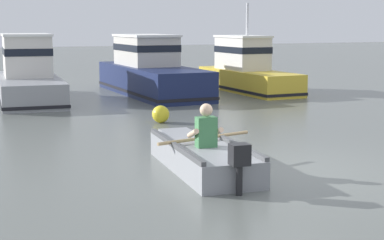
% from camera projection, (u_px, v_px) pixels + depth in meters
% --- Properties ---
extents(ground_plane, '(120.00, 120.00, 0.00)m').
position_uv_depth(ground_plane, '(289.00, 171.00, 10.45)').
color(ground_plane, slate).
extents(rowboat_with_person, '(1.97, 3.73, 1.19)m').
position_uv_depth(rowboat_with_person, '(202.00, 155.00, 10.54)').
color(rowboat_with_person, gray).
rests_on(rowboat_with_person, ground).
extents(moored_boat_grey, '(2.45, 6.14, 2.20)m').
position_uv_depth(moored_boat_grey, '(28.00, 76.00, 20.18)').
color(moored_boat_grey, gray).
rests_on(moored_boat_grey, ground).
extents(moored_boat_navy, '(2.13, 6.82, 2.14)m').
position_uv_depth(moored_boat_navy, '(150.00, 72.00, 21.90)').
color(moored_boat_navy, '#19234C').
rests_on(moored_boat_navy, ground).
extents(moored_boat_yellow, '(1.68, 5.48, 3.30)m').
position_uv_depth(moored_boat_yellow, '(246.00, 71.00, 22.89)').
color(moored_boat_yellow, gold).
rests_on(moored_boat_yellow, ground).
extents(mooring_buoy, '(0.45, 0.45, 0.45)m').
position_uv_depth(mooring_buoy, '(161.00, 114.00, 15.51)').
color(mooring_buoy, yellow).
rests_on(mooring_buoy, ground).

